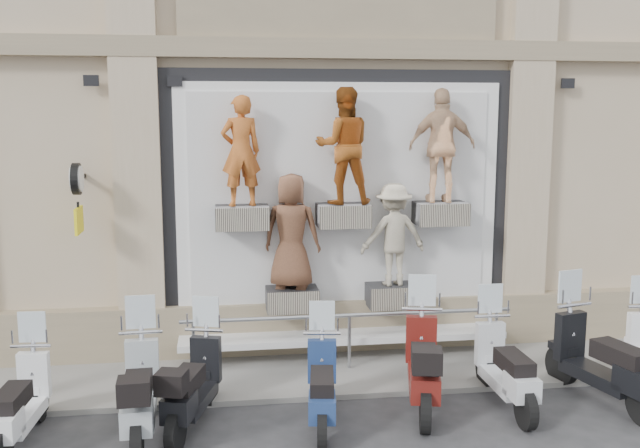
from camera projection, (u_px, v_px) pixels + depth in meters
The scene contains 13 objects.
ground at pixel (378, 431), 8.79m from camera, with size 90.00×90.00×0.00m, color #2D2D30.
sidewalk at pixel (348, 368), 10.84m from camera, with size 16.00×2.20×0.08m, color gray.
building at pixel (307, 9), 14.70m from camera, with size 14.00×8.60×12.00m, color tan, non-canonical shape.
shop_vitrine at pixel (346, 207), 11.10m from camera, with size 5.60×0.83×4.30m.
guard_rail at pixel (349, 343), 10.68m from camera, with size 5.06×0.10×0.93m, color #9EA0A5, non-canonical shape.
clock_sign_bracket at pixel (77, 189), 10.22m from camera, with size 0.10×0.80×1.02m.
scooter_b at pixel (19, 386), 8.34m from camera, with size 0.52×1.79×1.46m, color white, non-canonical shape.
scooter_c at pixel (139, 375), 8.48m from camera, with size 0.58×1.98×1.61m, color #9CA5A9, non-canonical shape.
scooter_d at pixel (193, 369), 8.81m from camera, with size 0.55×1.87×1.52m, color black, non-canonical shape.
scooter_e at pixel (322, 370), 8.83m from camera, with size 0.52×1.79×1.46m, color navy, non-canonical shape.
scooter_f at pixel (423, 348), 9.37m from camera, with size 0.60×2.05×1.66m, color #56130E, non-canonical shape.
scooter_g at pixel (506, 352), 9.41m from camera, with size 0.55×1.89×1.53m, color #B8BBBF, non-canonical shape.
scooter_h at pixel (604, 343), 9.49m from camera, with size 0.61×2.10×1.71m, color black, non-canonical shape.
Camera 1 is at (-1.88, -8.10, 3.91)m, focal length 40.00 mm.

